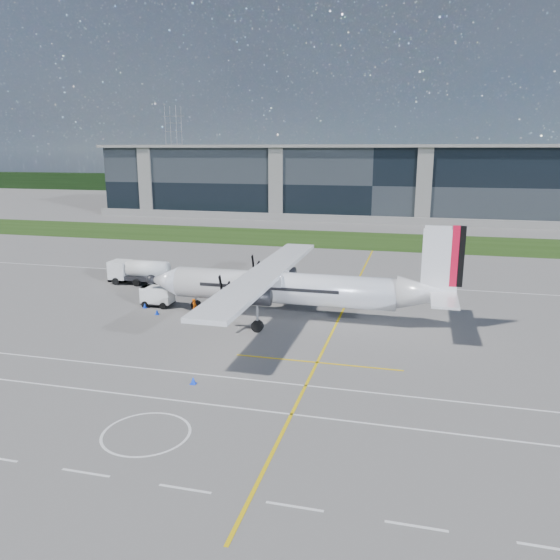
% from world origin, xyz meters
% --- Properties ---
extents(ground, '(400.00, 400.00, 0.00)m').
position_xyz_m(ground, '(0.00, 40.00, 0.00)').
color(ground, slate).
rests_on(ground, ground).
extents(grass_strip, '(400.00, 18.00, 0.04)m').
position_xyz_m(grass_strip, '(0.00, 48.00, 0.02)').
color(grass_strip, '#1F3A0F').
rests_on(grass_strip, ground).
extents(terminal_building, '(120.00, 20.00, 15.00)m').
position_xyz_m(terminal_building, '(0.00, 80.00, 7.50)').
color(terminal_building, black).
rests_on(terminal_building, ground).
extents(tree_line, '(400.00, 6.00, 6.00)m').
position_xyz_m(tree_line, '(0.00, 140.00, 3.00)').
color(tree_line, black).
rests_on(tree_line, ground).
extents(pylon_west, '(9.00, 4.60, 30.00)m').
position_xyz_m(pylon_west, '(-80.00, 150.00, 15.00)').
color(pylon_west, gray).
rests_on(pylon_west, ground).
extents(yellow_taxiway_centerline, '(0.20, 70.00, 0.01)m').
position_xyz_m(yellow_taxiway_centerline, '(3.00, 10.00, 0.01)').
color(yellow_taxiway_centerline, yellow).
rests_on(yellow_taxiway_centerline, ground).
extents(white_lane_line, '(90.00, 0.15, 0.01)m').
position_xyz_m(white_lane_line, '(0.00, -14.00, 0.01)').
color(white_lane_line, white).
rests_on(white_lane_line, ground).
extents(turboprop_aircraft, '(28.17, 29.21, 8.76)m').
position_xyz_m(turboprop_aircraft, '(-0.92, 3.81, 4.38)').
color(turboprop_aircraft, white).
rests_on(turboprop_aircraft, ground).
extents(fuel_tanker_truck, '(7.24, 2.35, 2.72)m').
position_xyz_m(fuel_tanker_truck, '(-20.94, 11.85, 1.36)').
color(fuel_tanker_truck, white).
rests_on(fuel_tanker_truck, ground).
extents(baggage_tug, '(3.14, 1.88, 1.88)m').
position_xyz_m(baggage_tug, '(-14.49, 4.32, 0.94)').
color(baggage_tug, white).
rests_on(baggage_tug, ground).
extents(ground_crew_person, '(0.63, 0.83, 1.93)m').
position_xyz_m(ground_crew_person, '(-9.69, 1.99, 0.96)').
color(ground_crew_person, '#F25907').
rests_on(ground_crew_person, ground).
extents(safety_cone_fwd, '(0.36, 0.36, 0.50)m').
position_xyz_m(safety_cone_fwd, '(-15.37, 3.37, 0.25)').
color(safety_cone_fwd, '#0E3CF5').
rests_on(safety_cone_fwd, ground).
extents(safety_cone_stbdwing, '(0.36, 0.36, 0.50)m').
position_xyz_m(safety_cone_stbdwing, '(-3.80, 18.83, 0.25)').
color(safety_cone_stbdwing, '#0E3CF5').
rests_on(safety_cone_stbdwing, ground).
extents(safety_cone_portwing, '(0.36, 0.36, 0.50)m').
position_xyz_m(safety_cone_portwing, '(-4.07, -11.53, 0.25)').
color(safety_cone_portwing, '#0E3CF5').
rests_on(safety_cone_portwing, ground).
extents(safety_cone_nose_port, '(0.36, 0.36, 0.50)m').
position_xyz_m(safety_cone_nose_port, '(-13.29, 1.74, 0.25)').
color(safety_cone_nose_port, '#0E3CF5').
rests_on(safety_cone_nose_port, ground).
extents(safety_cone_nose_stbd, '(0.36, 0.36, 0.50)m').
position_xyz_m(safety_cone_nose_stbd, '(-13.65, 5.99, 0.25)').
color(safety_cone_nose_stbd, '#0E3CF5').
rests_on(safety_cone_nose_stbd, ground).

